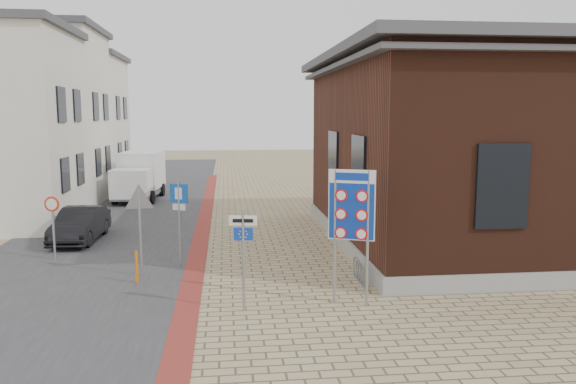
{
  "coord_description": "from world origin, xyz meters",
  "views": [
    {
      "loc": [
        -1.02,
        -12.54,
        4.64
      ],
      "look_at": [
        0.91,
        4.82,
        2.2
      ],
      "focal_mm": 35.0,
      "sensor_mm": 36.0,
      "label": 1
    }
  ],
  "objects": [
    {
      "name": "bollard",
      "position": [
        -3.5,
        2.8,
        0.46
      ],
      "size": [
        0.1,
        0.1,
        0.91
      ],
      "primitive_type": "cylinder",
      "rotation": [
        0.0,
        0.0,
        -0.29
      ],
      "color": "orange",
      "rests_on": "ground"
    },
    {
      "name": "ground",
      "position": [
        0.0,
        0.0,
        0.0
      ],
      "size": [
        120.0,
        120.0,
        0.0
      ],
      "primitive_type": "plane",
      "color": "tan",
      "rests_on": "ground"
    },
    {
      "name": "yield_sign",
      "position": [
        -3.47,
        3.5,
        2.01
      ],
      "size": [
        0.93,
        0.19,
        2.62
      ],
      "rotation": [
        0.0,
        0.0,
        0.14
      ],
      "color": "gray",
      "rests_on": "ground"
    },
    {
      "name": "box_truck",
      "position": [
        -5.69,
        18.37,
        1.32
      ],
      "size": [
        2.38,
        5.03,
        2.56
      ],
      "rotation": [
        0.0,
        0.0,
        -0.08
      ],
      "color": "slate",
      "rests_on": "ground"
    },
    {
      "name": "bike_rack",
      "position": [
        2.65,
        2.2,
        0.26
      ],
      "size": [
        0.08,
        1.8,
        0.6
      ],
      "color": "slate",
      "rests_on": "ground"
    },
    {
      "name": "border_sign",
      "position": [
        1.97,
        0.5,
        2.41
      ],
      "size": [
        1.06,
        0.49,
        3.33
      ],
      "rotation": [
        0.0,
        0.0,
        -0.4
      ],
      "color": "gray",
      "rests_on": "ground"
    },
    {
      "name": "townhouse_mid",
      "position": [
        -10.99,
        18.0,
        4.57
      ],
      "size": [
        7.4,
        6.4,
        9.1
      ],
      "color": "white",
      "rests_on": "ground"
    },
    {
      "name": "essen_sign",
      "position": [
        -0.64,
        0.3,
        1.62
      ],
      "size": [
        0.66,
        0.14,
        2.45
      ],
      "rotation": [
        0.0,
        0.0,
        -0.16
      ],
      "color": "gray",
      "rests_on": "ground"
    },
    {
      "name": "parking_sign",
      "position": [
        -2.45,
        4.5,
        1.8
      ],
      "size": [
        0.55,
        0.26,
        2.62
      ],
      "rotation": [
        0.0,
        0.0,
        -0.4
      ],
      "color": "gray",
      "rests_on": "ground"
    },
    {
      "name": "brick_building",
      "position": [
        8.99,
        7.0,
        3.49
      ],
      "size": [
        13.0,
        13.0,
        6.8
      ],
      "color": "gray",
      "rests_on": "ground"
    },
    {
      "name": "townhouse_far",
      "position": [
        -10.99,
        24.0,
        4.17
      ],
      "size": [
        7.4,
        6.4,
        8.3
      ],
      "color": "white",
      "rests_on": "ground"
    },
    {
      "name": "road_strip",
      "position": [
        -5.5,
        15.0,
        0.01
      ],
      "size": [
        7.0,
        60.0,
        0.02
      ],
      "primitive_type": "cube",
      "color": "#38383A",
      "rests_on": "ground"
    },
    {
      "name": "speed_sign",
      "position": [
        -6.5,
        5.66,
        1.35
      ],
      "size": [
        0.48,
        0.11,
        2.06
      ],
      "rotation": [
        0.0,
        0.0,
        -0.18
      ],
      "color": "gray",
      "rests_on": "ground"
    },
    {
      "name": "sedan",
      "position": [
        -6.36,
        8.34,
        0.62
      ],
      "size": [
        1.49,
        3.81,
        1.24
      ],
      "primitive_type": "imported",
      "rotation": [
        0.0,
        0.0,
        -0.05
      ],
      "color": "black",
      "rests_on": "ground"
    },
    {
      "name": "curb_strip",
      "position": [
        -2.0,
        10.0,
        0.01
      ],
      "size": [
        0.6,
        40.0,
        0.02
      ],
      "primitive_type": "cube",
      "color": "maroon",
      "rests_on": "ground"
    }
  ]
}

